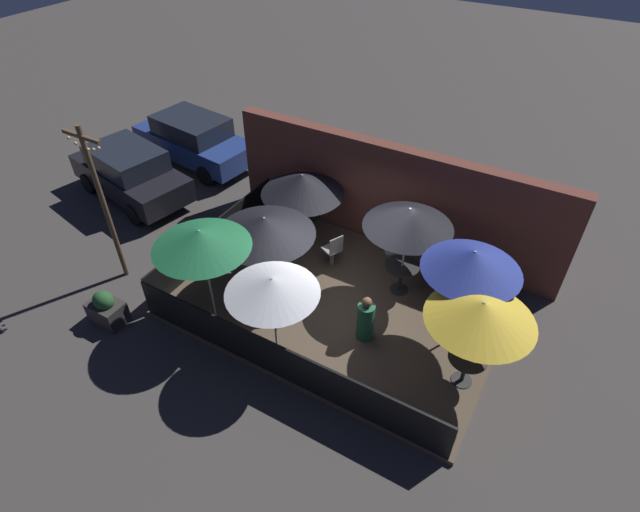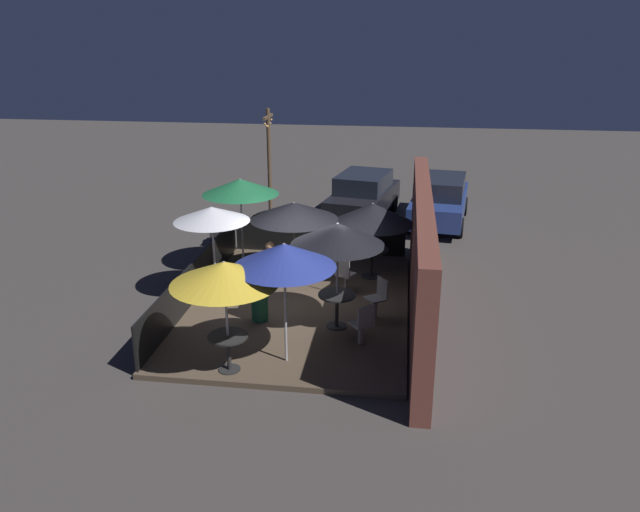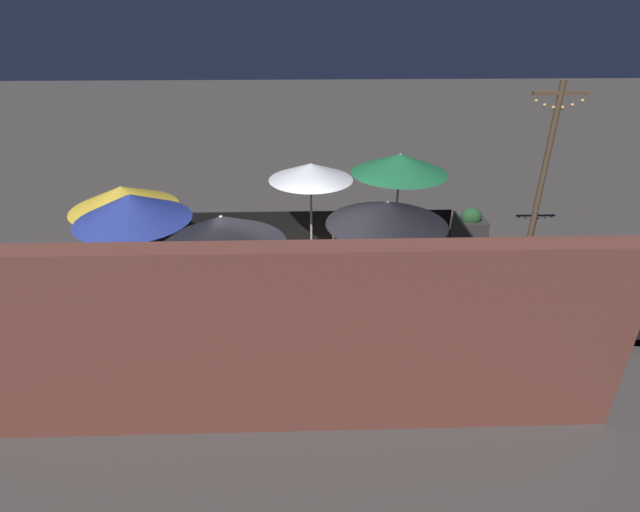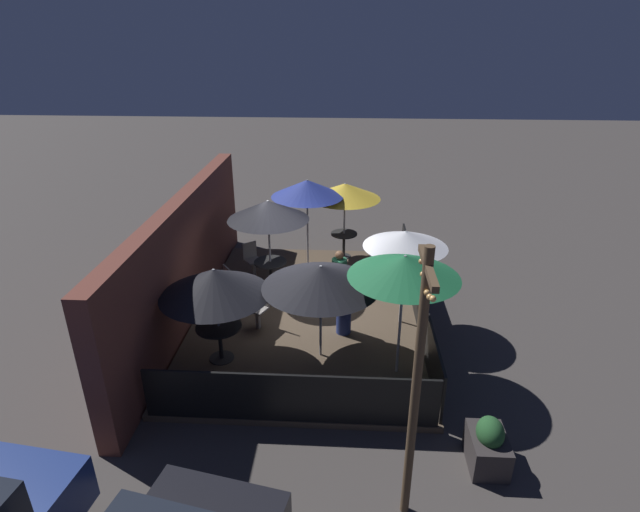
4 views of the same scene
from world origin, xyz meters
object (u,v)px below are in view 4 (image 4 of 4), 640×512
at_px(patio_umbrella_4, 406,239).
at_px(planter_box, 488,445).
at_px(patio_chair_2, 252,258).
at_px(patio_umbrella_6, 404,267).
at_px(light_post, 417,380).
at_px(patio_umbrella_2, 268,210).
at_px(dining_table_1, 219,332).
at_px(patron_0, 339,274).
at_px(patio_umbrella_3, 307,188).
at_px(dining_table_2, 271,267).
at_px(patio_umbrella_1, 214,282).
at_px(dining_table_0, 344,238).
at_px(patron_1, 344,310).
at_px(patio_umbrella_0, 345,191).
at_px(patio_chair_0, 259,306).
at_px(patio_umbrella_5, 321,276).

bearing_deg(patio_umbrella_4, planter_box, -166.06).
bearing_deg(patio_chair_2, patio_umbrella_6, 2.74).
bearing_deg(patio_chair_2, light_post, -12.67).
relative_size(patio_umbrella_2, dining_table_1, 2.62).
bearing_deg(patron_0, dining_table_1, 98.35).
relative_size(patio_umbrella_2, patio_umbrella_3, 0.97).
relative_size(patio_umbrella_2, dining_table_2, 2.90).
bearing_deg(dining_table_2, patio_umbrella_6, -138.09).
relative_size(patio_umbrella_1, patron_0, 1.87).
xyz_separation_m(planter_box, light_post, (-0.90, 1.34, 1.88)).
distance_m(dining_table_0, patron_1, 4.07).
height_order(patron_0, light_post, light_post).
relative_size(patio_umbrella_0, patio_chair_2, 2.43).
distance_m(dining_table_0, patio_chair_0, 4.35).
distance_m(patio_umbrella_1, patio_chair_2, 4.02).
distance_m(patio_chair_2, patron_0, 2.52).
relative_size(dining_table_2, patron_1, 0.67).
xyz_separation_m(patio_umbrella_0, patron_0, (-2.22, 0.09, -1.49)).
xyz_separation_m(patio_umbrella_2, patio_chair_2, (0.78, 0.62, -1.64)).
distance_m(patio_umbrella_4, patio_chair_0, 3.51).
bearing_deg(patio_umbrella_4, patron_1, 111.98).
bearing_deg(patio_chair_0, light_post, 57.21).
height_order(patio_umbrella_3, light_post, light_post).
bearing_deg(patio_umbrella_5, patio_chair_0, 55.04).
height_order(patio_umbrella_3, patio_chair_2, patio_umbrella_3).
height_order(patio_chair_2, planter_box, patio_chair_2).
bearing_deg(patio_umbrella_1, patio_umbrella_4, -66.41).
bearing_deg(patio_umbrella_3, dining_table_1, 163.51).
bearing_deg(dining_table_2, patio_umbrella_1, 169.43).
distance_m(dining_table_2, planter_box, 6.80).
bearing_deg(patio_umbrella_4, patron_0, 46.79).
height_order(patio_umbrella_0, patio_umbrella_6, patio_umbrella_6).
bearing_deg(patio_chair_0, patron_1, 111.55).
bearing_deg(dining_table_1, patio_umbrella_4, -66.41).
bearing_deg(patio_umbrella_2, patio_umbrella_1, 169.43).
distance_m(patio_umbrella_4, patron_0, 2.48).
distance_m(patio_umbrella_2, dining_table_1, 3.45).
bearing_deg(patio_umbrella_0, patio_chair_2, 118.89).
distance_m(patio_umbrella_2, patron_1, 3.12).
relative_size(patio_umbrella_5, planter_box, 2.63).
xyz_separation_m(patio_umbrella_1, patio_umbrella_3, (4.68, -1.38, 0.47)).
bearing_deg(patio_umbrella_3, patio_chair_2, 120.64).
relative_size(patio_umbrella_0, planter_box, 2.55).
bearing_deg(dining_table_2, patio_umbrella_4, -114.22).
bearing_deg(dining_table_0, patio_umbrella_5, 175.32).
distance_m(dining_table_2, patio_chair_2, 1.00).
bearing_deg(patio_umbrella_5, patio_umbrella_2, 26.92).
height_order(patio_umbrella_1, patio_umbrella_3, patio_umbrella_3).
bearing_deg(patio_umbrella_3, dining_table_2, 153.42).
distance_m(dining_table_0, dining_table_2, 2.81).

